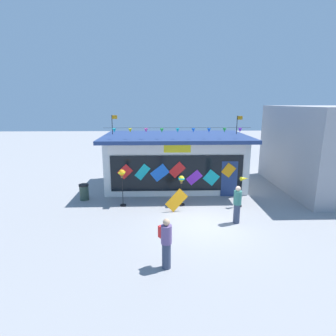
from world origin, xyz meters
TOP-DOWN VIEW (x-y plane):
  - ground_plane at (0.00, 0.00)m, footprint 80.00×80.00m
  - kite_shop_building at (-0.99, 5.70)m, footprint 8.48×5.29m
  - wind_spinner_far_left at (-3.83, 2.26)m, footprint 0.31×0.31m
  - wind_spinner_left at (-0.86, 2.24)m, footprint 0.36×0.36m
  - wind_spinner_center_left at (2.19, 1.99)m, footprint 0.59×0.31m
  - person_near_camera at (1.38, 0.05)m, footprint 0.34×0.34m
  - person_mid_plaza at (-1.78, -3.19)m, footprint 0.43×0.47m
  - trash_bin at (-6.03, 3.23)m, footprint 0.52×0.52m
  - display_kite_on_ground at (-1.15, 1.45)m, footprint 1.12×0.25m

SIDE VIEW (x-z plane):
  - ground_plane at x=0.00m, z-range 0.00..0.00m
  - trash_bin at x=-6.03m, z-range 0.01..0.87m
  - display_kite_on_ground at x=-1.15m, z-range 0.00..1.12m
  - person_near_camera at x=1.38m, z-range 0.02..1.70m
  - person_mid_plaza at x=-1.78m, z-range 0.05..1.73m
  - wind_spinner_center_left at x=2.19m, z-range 0.29..1.85m
  - wind_spinner_left at x=-0.86m, z-range 0.34..1.90m
  - wind_spinner_far_left at x=-3.83m, z-range 0.55..2.45m
  - kite_shop_building at x=-0.99m, z-range -0.55..3.86m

